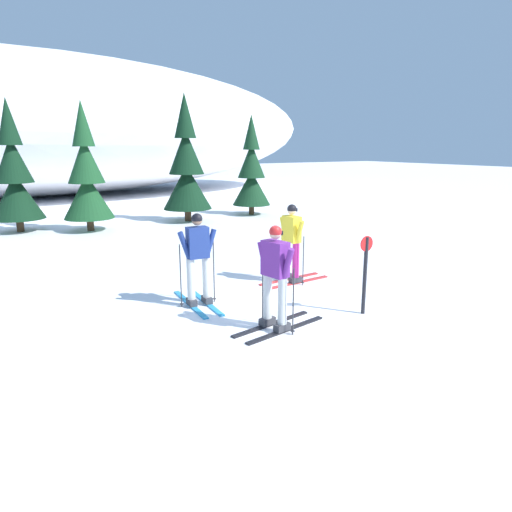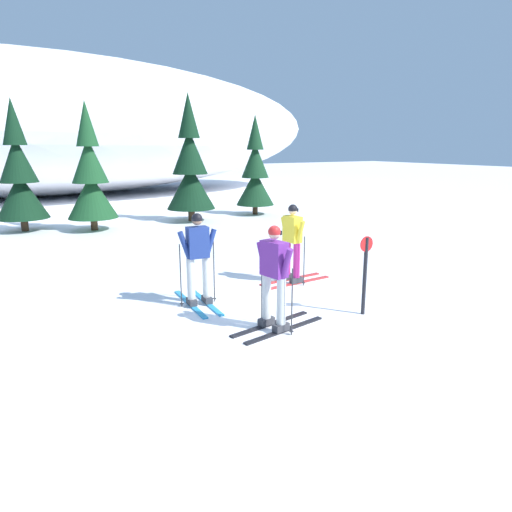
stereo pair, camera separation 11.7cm
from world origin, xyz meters
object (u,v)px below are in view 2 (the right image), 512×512
Objects in this scene: skier_yellow_jacket at (292,242)px; pine_tree_center_left at (90,177)px; pine_tree_center_right at (190,169)px; skier_navy_jacket at (198,258)px; skier_purple_jacket at (274,276)px; pine_tree_far_right at (255,173)px; pine_tree_far_left at (19,177)px; trail_marker_post at (365,271)px.

pine_tree_center_left reaches higher than skier_yellow_jacket.
skier_navy_jacket is at bearing -111.60° from pine_tree_center_right.
skier_yellow_jacket is at bearing -98.48° from pine_tree_center_right.
skier_purple_jacket is 11.19m from pine_tree_center_left.
pine_tree_far_left is at bearing 176.22° from pine_tree_far_right.
skier_navy_jacket is at bearing -77.71° from pine_tree_far_left.
pine_tree_far_right reaches higher than skier_purple_jacket.
skier_yellow_jacket is 2.80m from skier_purple_jacket.
trail_marker_post is at bearing -6.63° from skier_purple_jacket.
pine_tree_far_left reaches higher than skier_purple_jacket.
skier_yellow_jacket is 2.33m from trail_marker_post.
skier_purple_jacket is 1.81m from trail_marker_post.
pine_tree_far_left reaches higher than skier_navy_jacket.
skier_purple_jacket is at bearing -86.50° from pine_tree_center_left.
pine_tree_center_right reaches higher than skier_navy_jacket.
skier_yellow_jacket is 0.98× the size of skier_navy_jacket.
skier_navy_jacket is 0.36× the size of pine_tree_center_right.
pine_tree_center_left reaches higher than trail_marker_post.
pine_tree_center_right reaches higher than pine_tree_center_left.
skier_yellow_jacket is 9.40m from pine_tree_center_left.
skier_navy_jacket is 9.42m from pine_tree_center_left.
skier_navy_jacket reaches higher than trail_marker_post.
pine_tree_far_right is 12.68m from trail_marker_post.
skier_navy_jacket is (-0.60, 1.76, -0.00)m from skier_purple_jacket.
skier_purple_jacket is at bearing -76.73° from pine_tree_far_left.
pine_tree_far_left reaches higher than pine_tree_center_left.
skier_purple_jacket is 12.58m from pine_tree_far_left.
pine_tree_far_left reaches higher than skier_yellow_jacket.
pine_tree_far_left is at bearing 103.27° from skier_purple_jacket.
pine_tree_far_right is (6.93, 9.84, 0.87)m from skier_navy_jacket.
pine_tree_center_right is (3.79, 9.58, 1.16)m from skier_navy_jacket.
skier_navy_jacket is 0.42× the size of pine_tree_far_right.
skier_navy_jacket is (-2.42, -0.37, 0.01)m from skier_yellow_jacket.
skier_purple_jacket is 0.99× the size of skier_navy_jacket.
skier_purple_jacket is 0.41× the size of pine_tree_far_right.
pine_tree_far_left is at bearing 110.64° from trail_marker_post.
pine_tree_far_right is at bearing 3.80° from pine_tree_center_left.
pine_tree_center_left is (-0.08, 9.37, 0.96)m from skier_navy_jacket.
pine_tree_center_right is at bearing -8.09° from pine_tree_far_left.
pine_tree_far_right is at bearing 61.35° from skier_purple_jacket.
pine_tree_center_left is 7.03m from pine_tree_far_right.
skier_navy_jacket is 3.10m from trail_marker_post.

